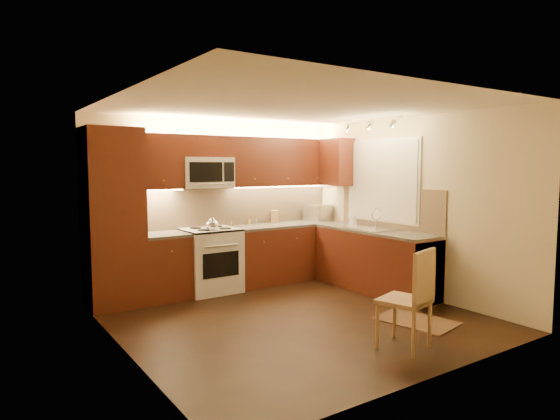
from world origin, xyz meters
TOP-DOWN VIEW (x-y plane):
  - floor at (0.00, 0.00)m, footprint 4.00×4.00m
  - ceiling at (0.00, 0.00)m, footprint 4.00×4.00m
  - wall_back at (0.00, 2.00)m, footprint 4.00×0.01m
  - wall_front at (0.00, -2.00)m, footprint 4.00×0.01m
  - wall_left at (-2.00, 0.00)m, footprint 0.01×4.00m
  - wall_right at (2.00, 0.00)m, footprint 0.01×4.00m
  - pantry at (-1.65, 1.70)m, footprint 0.70×0.60m
  - base_cab_back_left at (-0.99, 1.70)m, footprint 0.62×0.60m
  - counter_back_left at (-0.99, 1.70)m, footprint 0.62×0.60m
  - base_cab_back_right at (1.04, 1.70)m, footprint 1.92×0.60m
  - counter_back_right at (1.04, 1.70)m, footprint 1.92×0.60m
  - base_cab_right at (1.70, 0.40)m, footprint 0.60×2.00m
  - counter_right at (1.70, 0.40)m, footprint 0.60×2.00m
  - dishwasher at (1.70, -0.30)m, footprint 0.58×0.60m
  - backsplash_back at (0.35, 1.99)m, footprint 3.30×0.02m
  - backsplash_right at (1.99, 0.40)m, footprint 0.02×2.00m
  - upper_cab_back_left at (-0.99, 1.82)m, footprint 0.62×0.35m
  - upper_cab_back_right at (1.04, 1.82)m, footprint 1.92×0.35m
  - upper_cab_bridge at (-0.30, 1.82)m, footprint 0.76×0.35m
  - upper_cab_right_corner at (1.82, 1.40)m, footprint 0.35×0.50m
  - stove at (-0.30, 1.68)m, footprint 0.76×0.65m
  - microwave at (-0.30, 1.81)m, footprint 0.76×0.38m
  - window_frame at (1.99, 0.55)m, footprint 0.03×1.44m
  - window_blinds at (1.97, 0.55)m, footprint 0.02×1.36m
  - sink at (1.70, 0.55)m, footprint 0.52×0.86m
  - faucet at (1.88, 0.55)m, footprint 0.20×0.04m
  - track_light_bar at (1.55, 0.40)m, footprint 0.04×1.20m
  - kettle at (-0.37, 1.48)m, footprint 0.22×0.22m
  - toaster_oven at (1.77, 1.79)m, footprint 0.51×0.42m
  - knife_block at (0.94, 1.88)m, footprint 0.14×0.17m
  - spice_jar_a at (0.14, 1.84)m, footprint 0.05×0.05m
  - spice_jar_b at (0.15, 1.84)m, footprint 0.05×0.05m
  - spice_jar_c at (0.57, 1.84)m, footprint 0.04×0.04m
  - spice_jar_d at (0.50, 1.94)m, footprint 0.05×0.05m
  - soap_bottle at (1.82, 1.00)m, footprint 0.09×0.09m
  - rug at (1.10, -0.90)m, footprint 0.76×0.98m
  - dining_chair at (0.35, -1.37)m, footprint 0.56×0.56m

SIDE VIEW (x-z plane):
  - floor at x=0.00m, z-range -0.01..0.01m
  - rug at x=1.10m, z-range 0.00..0.01m
  - base_cab_back_left at x=-0.99m, z-range 0.00..0.86m
  - base_cab_back_right at x=1.04m, z-range 0.00..0.86m
  - base_cab_right at x=1.70m, z-range 0.00..0.86m
  - dishwasher at x=1.70m, z-range 0.01..0.85m
  - stove at x=-0.30m, z-range 0.00..0.92m
  - dining_chair at x=0.35m, z-range 0.00..1.01m
  - counter_back_left at x=-0.99m, z-range 0.86..0.90m
  - counter_back_right at x=1.04m, z-range 0.86..0.90m
  - counter_right at x=1.70m, z-range 0.86..0.90m
  - spice_jar_d at x=0.50m, z-range 0.90..0.99m
  - spice_jar_a at x=0.14m, z-range 0.90..0.99m
  - spice_jar_b at x=0.15m, z-range 0.90..0.99m
  - spice_jar_c at x=0.57m, z-range 0.90..1.00m
  - sink at x=1.70m, z-range 0.90..1.05m
  - soap_bottle at x=1.82m, z-range 0.90..1.08m
  - knife_block at x=0.94m, z-range 0.90..1.11m
  - kettle at x=-0.37m, z-range 0.92..1.13m
  - toaster_oven at x=1.77m, z-range 0.90..1.17m
  - faucet at x=1.88m, z-range 0.90..1.20m
  - pantry at x=-1.65m, z-range 0.00..2.30m
  - backsplash_back at x=0.35m, z-range 0.90..1.50m
  - backsplash_right at x=1.99m, z-range 0.90..1.50m
  - wall_back at x=0.00m, z-range 0.00..2.50m
  - wall_front at x=0.00m, z-range 0.00..2.50m
  - wall_left at x=-2.00m, z-range 0.00..2.50m
  - wall_right at x=2.00m, z-range 0.00..2.50m
  - window_frame at x=1.99m, z-range 0.98..2.22m
  - window_blinds at x=1.97m, z-range 1.02..2.18m
  - microwave at x=-0.30m, z-range 1.50..1.94m
  - upper_cab_back_left at x=-0.99m, z-range 1.50..2.25m
  - upper_cab_back_right at x=1.04m, z-range 1.50..2.25m
  - upper_cab_right_corner at x=1.82m, z-range 1.50..2.25m
  - upper_cab_bridge at x=-0.30m, z-range 1.94..2.25m
  - track_light_bar at x=1.55m, z-range 2.44..2.48m
  - ceiling at x=0.00m, z-range 2.50..2.50m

